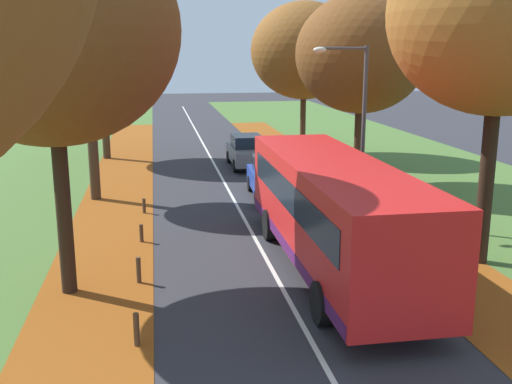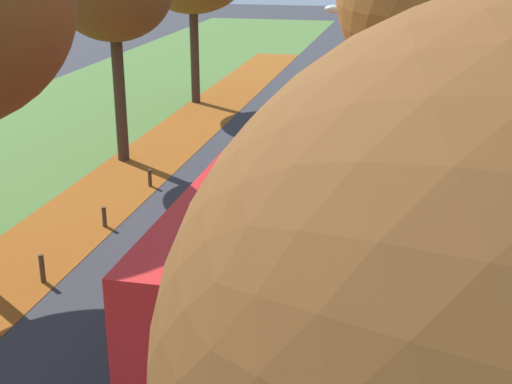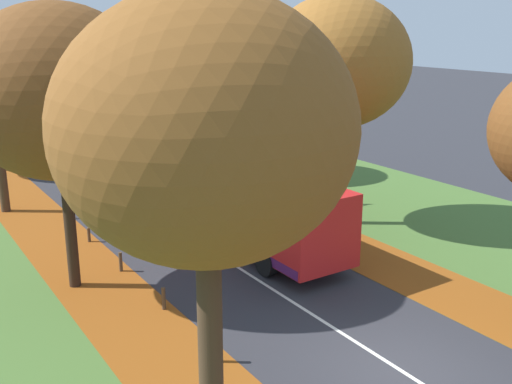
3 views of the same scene
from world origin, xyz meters
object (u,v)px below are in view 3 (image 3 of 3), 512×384
(streetlamp_right, at_px, (230,126))
(bus, at_px, (245,200))
(tree_right_near, at_px, (337,63))
(tree_right_mid, at_px, (210,72))
(bollard_third, at_px, (164,299))
(car_blue_lead, at_px, (157,177))
(tree_left_nearest, at_px, (205,131))
(bollard_fourth, at_px, (121,262))
(car_grey_following, at_px, (110,153))
(bollard_second, at_px, (220,350))
(tree_left_near, at_px, (58,93))
(bollard_sixth, at_px, (65,212))
(bollard_fifth, at_px, (89,235))
(tree_right_far, at_px, (142,62))

(streetlamp_right, bearing_deg, bus, -114.46)
(tree_right_near, height_order, tree_right_mid, tree_right_near)
(bollard_third, relative_size, car_blue_lead, 0.17)
(tree_left_nearest, height_order, car_blue_lead, tree_left_nearest)
(streetlamp_right, bearing_deg, bollard_third, -131.59)
(bollard_fourth, xyz_separation_m, car_grey_following, (5.16, 15.19, 0.46))
(bollard_third, xyz_separation_m, car_blue_lead, (5.16, 11.92, 0.46))
(tree_left_nearest, distance_m, bollard_fourth, 12.32)
(streetlamp_right, distance_m, car_grey_following, 11.10)
(tree_left_nearest, height_order, streetlamp_right, tree_left_nearest)
(bollard_fourth, bearing_deg, streetlamp_right, 32.91)
(tree_right_mid, bearing_deg, tree_right_near, -89.34)
(tree_right_near, bearing_deg, bollard_third, -159.99)
(bollard_second, bearing_deg, bollard_fourth, 90.10)
(bollard_second, relative_size, bus, 0.07)
(tree_left_near, height_order, bollard_fourth, tree_left_near)
(bus, bearing_deg, bollard_sixth, 127.44)
(bollard_second, xyz_separation_m, car_grey_following, (5.15, 22.05, 0.47))
(bollard_fifth, relative_size, streetlamp_right, 0.10)
(tree_right_mid, bearing_deg, bollard_second, -118.53)
(tree_right_far, height_order, car_blue_lead, tree_right_far)
(tree_right_mid, height_order, bollard_third, tree_right_mid)
(car_blue_lead, bearing_deg, bollard_third, -113.40)
(tree_right_near, bearing_deg, bus, 177.89)
(car_grey_following, bearing_deg, bollard_fifth, -113.66)
(tree_right_mid, bearing_deg, bollard_fourth, -132.21)
(car_blue_lead, distance_m, car_grey_following, 6.70)
(bollard_fifth, bearing_deg, car_grey_following, 66.34)
(car_blue_lead, bearing_deg, bus, -90.09)
(tree_left_near, relative_size, tree_right_near, 0.95)
(tree_right_mid, bearing_deg, bollard_sixth, -159.68)
(tree_right_mid, distance_m, bollard_fifth, 12.79)
(streetlamp_right, bearing_deg, bollard_sixth, 163.11)
(bollard_third, height_order, streetlamp_right, streetlamp_right)
(tree_left_nearest, xyz_separation_m, tree_right_near, (11.62, 10.35, 0.07))
(tree_right_near, distance_m, bollard_fourth, 11.43)
(tree_right_far, xyz_separation_m, bollard_fourth, (-8.92, -18.56, -5.47))
(tree_right_near, distance_m, tree_right_far, 18.58)
(tree_right_near, distance_m, bollard_second, 13.33)
(tree_right_mid, distance_m, bollard_fourth, 14.90)
(tree_right_mid, xyz_separation_m, bus, (-4.17, -10.14, -3.99))
(bollard_fourth, bearing_deg, tree_right_far, 64.34)
(tree_left_nearest, xyz_separation_m, bollard_fourth, (2.15, 10.35, -6.32))
(bollard_fourth, bearing_deg, car_blue_lead, 58.56)
(tree_right_mid, distance_m, car_blue_lead, 6.66)
(bollard_third, height_order, bollard_fifth, bollard_third)
(bollard_fourth, bearing_deg, tree_right_near, 0.03)
(car_grey_following, bearing_deg, bollard_sixth, -121.55)
(tree_left_nearest, bearing_deg, tree_right_mid, 60.90)
(bollard_sixth, bearing_deg, bus, -52.56)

